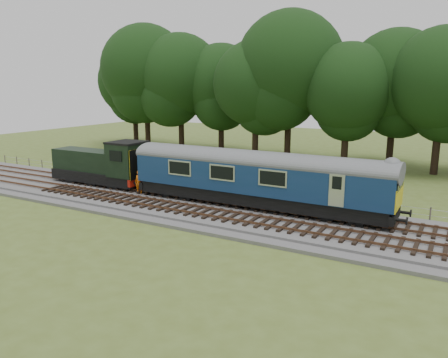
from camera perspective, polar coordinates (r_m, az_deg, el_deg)
The scene contains 9 objects.
ground at distance 28.35m, azimuth 3.87°, elevation -5.10°, with size 120.00×120.00×0.00m, color #506023.
ballast at distance 28.30m, azimuth 3.88°, elevation -4.76°, with size 70.00×7.00×0.35m, color #4C4C4F.
track_north at distance 29.45m, azimuth 5.06°, elevation -3.61°, with size 67.20×2.40×0.21m.
track_south at distance 26.86m, azimuth 2.40°, elevation -5.14°, with size 67.20×2.40×0.21m.
fence at distance 32.32m, azimuth 7.33°, elevation -3.01°, with size 64.00×0.12×1.00m, color #6B6054, non-canonical shape.
tree_line at distance 48.63m, azimuth 15.15°, elevation 1.78°, with size 70.00×8.00×18.00m, color black, non-canonical shape.
dmu_railcar at distance 29.15m, azimuth 4.21°, elevation 0.67°, with size 18.05×2.86×3.88m.
shunter_loco at distance 37.27m, azimuth -15.56°, elevation 1.78°, with size 8.92×2.60×3.38m.
worker at distance 33.64m, azimuth -11.03°, elevation -0.38°, with size 0.64×0.42×1.75m, color orange.
Camera 1 is at (11.60, -24.48, 8.38)m, focal length 35.00 mm.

